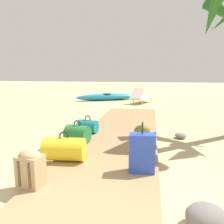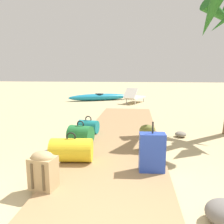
{
  "view_description": "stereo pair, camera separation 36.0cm",
  "coord_description": "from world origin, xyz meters",
  "px_view_note": "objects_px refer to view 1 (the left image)",
  "views": [
    {
      "loc": [
        0.73,
        -1.43,
        1.58
      ],
      "look_at": [
        -0.26,
        4.19,
        0.55
      ],
      "focal_mm": 35.82,
      "sensor_mm": 36.0,
      "label": 1
    },
    {
      "loc": [
        0.38,
        -1.48,
        1.58
      ],
      "look_at": [
        -0.26,
        4.19,
        0.55
      ],
      "focal_mm": 35.82,
      "sensor_mm": 36.0,
      "label": 2
    }
  ],
  "objects_px": {
    "lounge_chair": "(141,97)",
    "duffel_bag_teal": "(88,126)",
    "suitcase_blue": "(142,153)",
    "kayak": "(107,97)",
    "duffel_bag_green": "(78,134)",
    "backpack_olive": "(142,138)",
    "duffel_bag_yellow": "(64,149)",
    "backpack_tan": "(30,167)"
  },
  "relations": [
    {
      "from": "duffel_bag_green",
      "to": "duffel_bag_yellow",
      "type": "distance_m",
      "value": 0.97
    },
    {
      "from": "suitcase_blue",
      "to": "duffel_bag_green",
      "type": "distance_m",
      "value": 1.86
    },
    {
      "from": "backpack_olive",
      "to": "lounge_chair",
      "type": "xyz_separation_m",
      "value": [
        -0.34,
        7.17,
        -0.02
      ]
    },
    {
      "from": "duffel_bag_yellow",
      "to": "lounge_chair",
      "type": "distance_m",
      "value": 7.89
    },
    {
      "from": "duffel_bag_teal",
      "to": "duffel_bag_green",
      "type": "height_order",
      "value": "duffel_bag_green"
    },
    {
      "from": "kayak",
      "to": "lounge_chair",
      "type": "bearing_deg",
      "value": -24.41
    },
    {
      "from": "backpack_olive",
      "to": "backpack_tan",
      "type": "bearing_deg",
      "value": -131.68
    },
    {
      "from": "duffel_bag_teal",
      "to": "backpack_tan",
      "type": "bearing_deg",
      "value": -90.21
    },
    {
      "from": "duffel_bag_green",
      "to": "duffel_bag_teal",
      "type": "bearing_deg",
      "value": 90.53
    },
    {
      "from": "duffel_bag_teal",
      "to": "suitcase_blue",
      "type": "bearing_deg",
      "value": -54.62
    },
    {
      "from": "backpack_tan",
      "to": "kayak",
      "type": "relative_size",
      "value": 0.15
    },
    {
      "from": "suitcase_blue",
      "to": "duffel_bag_green",
      "type": "height_order",
      "value": "suitcase_blue"
    },
    {
      "from": "lounge_chair",
      "to": "duffel_bag_green",
      "type": "bearing_deg",
      "value": -98.58
    },
    {
      "from": "backpack_olive",
      "to": "duffel_bag_green",
      "type": "height_order",
      "value": "backpack_olive"
    },
    {
      "from": "backpack_olive",
      "to": "kayak",
      "type": "height_order",
      "value": "backpack_olive"
    },
    {
      "from": "suitcase_blue",
      "to": "duffel_bag_yellow",
      "type": "relative_size",
      "value": 1.06
    },
    {
      "from": "backpack_olive",
      "to": "duffel_bag_yellow",
      "type": "bearing_deg",
      "value": -152.84
    },
    {
      "from": "duffel_bag_teal",
      "to": "lounge_chair",
      "type": "relative_size",
      "value": 0.31
    },
    {
      "from": "suitcase_blue",
      "to": "lounge_chair",
      "type": "relative_size",
      "value": 0.47
    },
    {
      "from": "backpack_olive",
      "to": "kayak",
      "type": "distance_m",
      "value": 8.38
    },
    {
      "from": "backpack_tan",
      "to": "duffel_bag_green",
      "type": "bearing_deg",
      "value": 89.47
    },
    {
      "from": "duffel_bag_yellow",
      "to": "kayak",
      "type": "bearing_deg",
      "value": 96.58
    },
    {
      "from": "duffel_bag_green",
      "to": "duffel_bag_yellow",
      "type": "xyz_separation_m",
      "value": [
        0.09,
        -0.96,
        0.01
      ]
    },
    {
      "from": "backpack_olive",
      "to": "duffel_bag_green",
      "type": "distance_m",
      "value": 1.41
    },
    {
      "from": "duffel_bag_green",
      "to": "kayak",
      "type": "bearing_deg",
      "value": 96.75
    },
    {
      "from": "lounge_chair",
      "to": "duffel_bag_teal",
      "type": "bearing_deg",
      "value": -99.77
    },
    {
      "from": "suitcase_blue",
      "to": "kayak",
      "type": "distance_m",
      "value": 9.25
    },
    {
      "from": "backpack_olive",
      "to": "kayak",
      "type": "bearing_deg",
      "value": 105.92
    },
    {
      "from": "backpack_olive",
      "to": "duffel_bag_yellow",
      "type": "xyz_separation_m",
      "value": [
        -1.29,
        -0.66,
        -0.07
      ]
    },
    {
      "from": "backpack_olive",
      "to": "duffel_bag_green",
      "type": "relative_size",
      "value": 0.92
    },
    {
      "from": "duffel_bag_green",
      "to": "lounge_chair",
      "type": "height_order",
      "value": "lounge_chair"
    },
    {
      "from": "duffel_bag_teal",
      "to": "backpack_olive",
      "type": "xyz_separation_m",
      "value": [
        1.39,
        -1.11,
        0.1
      ]
    },
    {
      "from": "kayak",
      "to": "backpack_olive",
      "type": "bearing_deg",
      "value": -74.08
    },
    {
      "from": "duffel_bag_teal",
      "to": "lounge_chair",
      "type": "bearing_deg",
      "value": 80.23
    },
    {
      "from": "backpack_olive",
      "to": "duffel_bag_yellow",
      "type": "height_order",
      "value": "backpack_olive"
    },
    {
      "from": "duffel_bag_teal",
      "to": "duffel_bag_green",
      "type": "distance_m",
      "value": 0.81
    },
    {
      "from": "duffel_bag_yellow",
      "to": "kayak",
      "type": "relative_size",
      "value": 0.22
    },
    {
      "from": "backpack_tan",
      "to": "duffel_bag_yellow",
      "type": "relative_size",
      "value": 0.69
    },
    {
      "from": "suitcase_blue",
      "to": "kayak",
      "type": "bearing_deg",
      "value": 104.61
    },
    {
      "from": "suitcase_blue",
      "to": "kayak",
      "type": "relative_size",
      "value": 0.23
    },
    {
      "from": "duffel_bag_yellow",
      "to": "backpack_olive",
      "type": "bearing_deg",
      "value": 27.16
    },
    {
      "from": "duffel_bag_yellow",
      "to": "kayak",
      "type": "xyz_separation_m",
      "value": [
        -1.01,
        8.72,
        -0.09
      ]
    }
  ]
}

